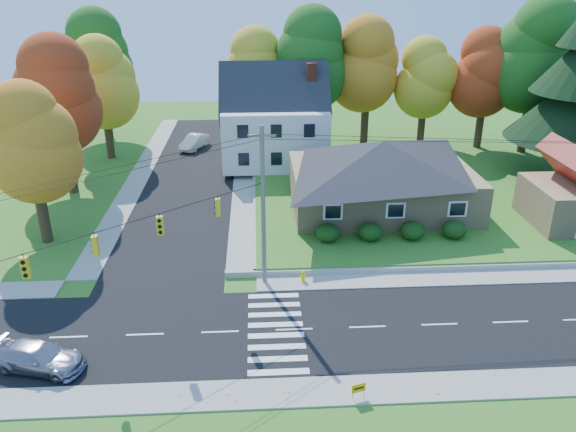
% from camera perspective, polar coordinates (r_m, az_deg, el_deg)
% --- Properties ---
extents(ground, '(120.00, 120.00, 0.00)m').
position_cam_1_polar(ground, '(30.99, 0.64, -11.47)').
color(ground, '#3D7923').
extents(road_main, '(90.00, 8.00, 0.02)m').
position_cam_1_polar(road_main, '(30.99, 0.64, -11.45)').
color(road_main, black).
rests_on(road_main, ground).
extents(road_cross, '(8.00, 44.00, 0.02)m').
position_cam_1_polar(road_cross, '(54.68, -9.68, 4.17)').
color(road_cross, black).
rests_on(road_cross, ground).
extents(sidewalk_north, '(90.00, 2.00, 0.08)m').
position_cam_1_polar(sidewalk_north, '(35.18, 0.07, -6.76)').
color(sidewalk_north, '#9C9A90').
rests_on(sidewalk_north, ground).
extents(sidewalk_south, '(90.00, 2.00, 0.08)m').
position_cam_1_polar(sidewalk_south, '(27.03, 1.40, -17.46)').
color(sidewalk_south, '#9C9A90').
rests_on(sidewalk_south, ground).
extents(lawn, '(30.00, 30.00, 0.50)m').
position_cam_1_polar(lawn, '(51.71, 13.54, 2.99)').
color(lawn, '#3D7923').
rests_on(lawn, ground).
extents(ranch_house, '(14.60, 10.60, 5.40)m').
position_cam_1_polar(ranch_house, '(44.90, 9.50, 4.30)').
color(ranch_house, tan).
rests_on(ranch_house, lawn).
extents(colonial_house, '(10.40, 8.40, 9.60)m').
position_cam_1_polar(colonial_house, '(54.99, -1.33, 9.58)').
color(colonial_house, silver).
rests_on(colonial_house, lawn).
extents(hedge_row, '(10.70, 1.70, 1.27)m').
position_cam_1_polar(hedge_row, '(39.98, 10.46, -1.52)').
color(hedge_row, '#163A10').
rests_on(hedge_row, lawn).
extents(traffic_infrastructure, '(38.10, 10.66, 10.00)m').
position_cam_1_polar(traffic_infrastructure, '(29.57, 0.21, -1.75)').
color(traffic_infrastructure, '#666059').
rests_on(traffic_infrastructure, ground).
extents(tree_lot_0, '(6.72, 6.72, 12.51)m').
position_cam_1_polar(tree_lot_0, '(60.10, -3.59, 14.35)').
color(tree_lot_0, '#3F2A19').
rests_on(tree_lot_0, lawn).
extents(tree_lot_1, '(7.84, 7.84, 14.60)m').
position_cam_1_polar(tree_lot_1, '(59.21, 2.41, 15.52)').
color(tree_lot_1, '#3F2A19').
rests_on(tree_lot_1, lawn).
extents(tree_lot_2, '(7.28, 7.28, 13.56)m').
position_cam_1_polar(tree_lot_2, '(61.16, 8.11, 14.95)').
color(tree_lot_2, '#3F2A19').
rests_on(tree_lot_2, lawn).
extents(tree_lot_3, '(6.16, 6.16, 11.47)m').
position_cam_1_polar(tree_lot_3, '(61.85, 13.83, 13.39)').
color(tree_lot_3, '#3F2A19').
rests_on(tree_lot_3, lawn).
extents(tree_lot_4, '(6.72, 6.72, 12.51)m').
position_cam_1_polar(tree_lot_4, '(62.82, 19.54, 13.50)').
color(tree_lot_4, '#3F2A19').
rests_on(tree_lot_4, lawn).
extents(tree_lot_5, '(8.40, 8.40, 15.64)m').
position_cam_1_polar(tree_lot_5, '(62.41, 23.98, 14.63)').
color(tree_lot_5, '#3F2A19').
rests_on(tree_lot_5, lawn).
extents(tree_west_0, '(6.16, 6.16, 11.47)m').
position_cam_1_polar(tree_west_0, '(41.69, -24.74, 6.57)').
color(tree_west_0, '#3F2A19').
rests_on(tree_west_0, ground).
extents(tree_west_1, '(7.28, 7.28, 13.56)m').
position_cam_1_polar(tree_west_1, '(50.90, -22.27, 11.23)').
color(tree_west_1, '#3F2A19').
rests_on(tree_west_1, ground).
extents(tree_west_2, '(6.72, 6.72, 12.51)m').
position_cam_1_polar(tree_west_2, '(60.16, -18.38, 12.77)').
color(tree_west_2, '#3F2A19').
rests_on(tree_west_2, ground).
extents(tree_west_3, '(7.84, 7.84, 14.60)m').
position_cam_1_polar(tree_west_3, '(68.13, -18.58, 14.99)').
color(tree_west_3, '#3F2A19').
rests_on(tree_west_3, ground).
extents(silver_sedan, '(4.92, 3.02, 1.33)m').
position_cam_1_polar(silver_sedan, '(30.46, -24.04, -12.95)').
color(silver_sedan, '#908FA3').
rests_on(silver_sedan, road_main).
extents(white_car, '(3.12, 4.86, 1.51)m').
position_cam_1_polar(white_car, '(62.81, -9.51, 7.43)').
color(white_car, silver).
rests_on(white_car, road_cross).
extents(fire_hydrant, '(0.43, 0.33, 0.74)m').
position_cam_1_polar(fire_hydrant, '(35.16, 1.53, -6.20)').
color(fire_hydrant, '#DAD900').
rests_on(fire_hydrant, ground).
extents(yard_sign, '(0.66, 0.22, 0.85)m').
position_cam_1_polar(yard_sign, '(26.53, 7.20, -16.98)').
color(yard_sign, black).
rests_on(yard_sign, ground).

